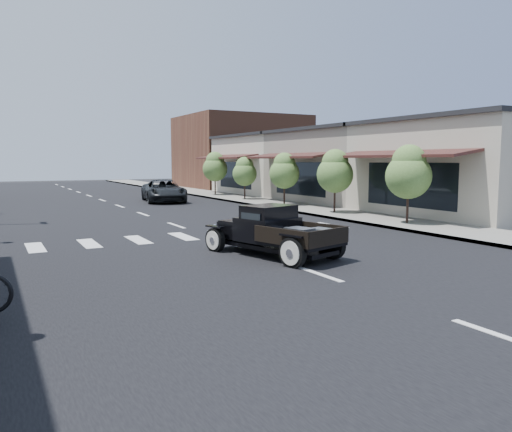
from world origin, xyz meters
name	(u,v)px	position (x,y,z in m)	size (l,w,h in m)	color
ground	(257,254)	(0.00, 0.00, 0.00)	(120.00, 120.00, 0.00)	black
road	(128,209)	(0.00, 15.00, 0.01)	(14.00, 80.00, 0.02)	black
road_markings	(155,219)	(0.00, 10.00, 0.00)	(12.00, 60.00, 0.06)	silver
sidewalk_right	(262,202)	(8.50, 15.00, 0.07)	(3.00, 80.00, 0.15)	gray
storefront_near	(483,170)	(15.00, 4.00, 2.25)	(10.00, 9.00, 4.50)	#B3A897
storefront_mid	(363,167)	(15.00, 13.00, 2.25)	(10.00, 9.00, 4.50)	gray
storefront_far	(290,166)	(15.00, 22.00, 2.25)	(10.00, 9.00, 4.50)	beige
far_building_right	(241,152)	(15.50, 32.00, 3.50)	(11.00, 10.00, 7.00)	brown
small_tree_a	(408,185)	(8.30, 2.37, 1.69)	(1.85, 1.85, 3.08)	#527636
small_tree_b	(335,182)	(8.30, 7.24, 1.65)	(1.79, 1.79, 2.99)	#527636
small_tree_c	(284,180)	(8.30, 11.99, 1.60)	(1.74, 1.74, 2.89)	#527636
small_tree_d	(245,179)	(8.30, 17.03, 1.49)	(1.61, 1.61, 2.69)	#527636
small_tree_e	(215,174)	(8.30, 21.93, 1.69)	(1.85, 1.85, 3.09)	#527636
hotrod_pickup	(273,230)	(0.24, -0.55, 0.73)	(1.97, 4.23, 1.47)	black
second_car	(164,191)	(3.28, 18.81, 0.72)	(2.40, 5.21, 1.45)	black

